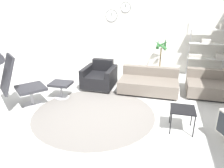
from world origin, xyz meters
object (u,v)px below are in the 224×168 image
Objects in this scene: armchair_red at (100,78)px; potted_plant at (160,59)px; shelf_unit at (210,45)px; lounge_chair at (13,76)px; couch_low at (149,83)px; ottoman at (61,86)px; side_table at (183,111)px; couch_second at (211,87)px.

potted_plant reaches higher than armchair_red.
potted_plant is at bearing -174.38° from shelf_unit.
couch_low is at bearing 73.28° from lounge_chair.
potted_plant is at bearing 45.86° from ottoman.
ottoman is 2.89m from side_table.
couch_low is (2.04, 0.90, -0.08)m from ottoman.
lounge_chair is 1.12m from ottoman.
shelf_unit is (0.09, 1.44, 0.77)m from couch_second.
shelf_unit is (1.63, 1.58, 0.77)m from couch_low.
side_table is 3.47m from shelf_unit.
armchair_red is 0.75× the size of potted_plant.
couch_second is (4.27, 1.79, -0.55)m from lounge_chair.
side_table is at bearing -105.24° from shelf_unit.
ottoman is 1.16× the size of side_table.
shelf_unit is at bearing 74.76° from side_table.
lounge_chair is 5.43m from shelf_unit.
lounge_chair is at bearing 32.65° from couch_low.
couch_low reaches higher than side_table.
shelf_unit is at bearing -150.29° from armchair_red.
ottoman is at bearing 163.62° from side_table.
shelf_unit is (4.35, 3.24, 0.22)m from lounge_chair.
armchair_red is 0.75× the size of couch_second.
side_table is 0.36× the size of potted_plant.
shelf_unit is (3.67, 2.48, 0.69)m from ottoman.
potted_plant is at bearing -43.57° from couch_second.
lounge_chair reaches higher than side_table.
couch_second is at bearing -173.81° from couch_low.
side_table is at bearing 67.57° from couch_second.
lounge_chair reaches higher than ottoman.
lounge_chair is 3.24m from couch_low.
shelf_unit is at bearing -92.10° from couch_second.
ottoman is 0.56× the size of armchair_red.
ottoman is 0.34× the size of couch_low.
potted_plant is (-1.31, 1.31, 0.31)m from couch_second.
side_table is at bearing -80.98° from potted_plant.
armchair_red is 2.14m from potted_plant.
lounge_chair is at bearing -131.91° from ottoman.
couch_low is at bearing 23.83° from ottoman.
couch_low is 1.87m from side_table.
potted_plant reaches higher than ottoman.
potted_plant is (0.23, 1.44, 0.31)m from couch_low.
couch_low is 2.40m from shelf_unit.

